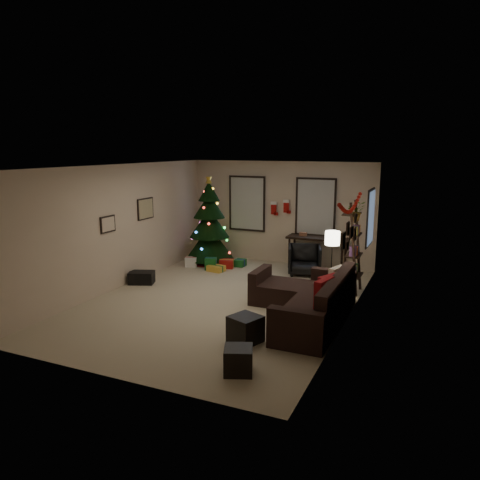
{
  "coord_description": "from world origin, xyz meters",
  "views": [
    {
      "loc": [
        3.92,
        -8.07,
        3.06
      ],
      "look_at": [
        0.1,
        0.6,
        1.15
      ],
      "focal_mm": 34.64,
      "sensor_mm": 36.0,
      "label": 1
    }
  ],
  "objects_px": {
    "desk_chair": "(305,260)",
    "bookshelf": "(355,249)",
    "desk": "(318,241)",
    "sofa": "(309,302)",
    "christmas_tree": "(209,227)"
  },
  "relations": [
    {
      "from": "christmas_tree",
      "to": "desk",
      "type": "bearing_deg",
      "value": 11.32
    },
    {
      "from": "desk",
      "to": "desk_chair",
      "type": "bearing_deg",
      "value": -102.46
    },
    {
      "from": "sofa",
      "to": "bookshelf",
      "type": "bearing_deg",
      "value": 75.78
    },
    {
      "from": "sofa",
      "to": "desk",
      "type": "relative_size",
      "value": 1.81
    },
    {
      "from": "desk",
      "to": "desk_chair",
      "type": "relative_size",
      "value": 2.09
    },
    {
      "from": "christmas_tree",
      "to": "bookshelf",
      "type": "xyz_separation_m",
      "value": [
        4.0,
        -1.06,
        -0.04
      ]
    },
    {
      "from": "desk_chair",
      "to": "bookshelf",
      "type": "relative_size",
      "value": 0.37
    },
    {
      "from": "sofa",
      "to": "desk",
      "type": "bearing_deg",
      "value": 102.2
    },
    {
      "from": "sofa",
      "to": "bookshelf",
      "type": "xyz_separation_m",
      "value": [
        0.46,
        1.82,
        0.66
      ]
    },
    {
      "from": "sofa",
      "to": "desk_chair",
      "type": "relative_size",
      "value": 3.78
    },
    {
      "from": "christmas_tree",
      "to": "sofa",
      "type": "distance_m",
      "value": 4.61
    },
    {
      "from": "desk_chair",
      "to": "bookshelf",
      "type": "xyz_separation_m",
      "value": [
        1.35,
        -0.97,
        0.58
      ]
    },
    {
      "from": "desk_chair",
      "to": "bookshelf",
      "type": "height_order",
      "value": "bookshelf"
    },
    {
      "from": "desk",
      "to": "bookshelf",
      "type": "distance_m",
      "value": 2.03
    },
    {
      "from": "desk",
      "to": "desk_chair",
      "type": "distance_m",
      "value": 0.76
    }
  ]
}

